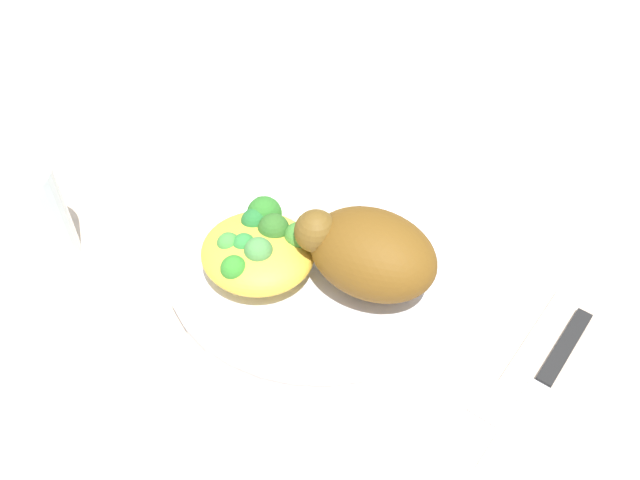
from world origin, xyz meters
name	(u,v)px	position (x,y,z in m)	size (l,w,h in m)	color
ground_plane	(320,261)	(0.00, 0.00, 0.00)	(2.00, 2.00, 0.00)	#C7B19B
plate	(320,255)	(0.00, 0.00, 0.01)	(0.26, 0.26, 0.02)	white
roasted_chicken	(368,252)	(-0.05, 0.01, 0.05)	(0.11, 0.08, 0.06)	brown
rice_pile	(310,190)	(0.03, -0.04, 0.03)	(0.09, 0.09, 0.04)	white
mac_cheese_with_broccoli	(259,247)	(0.03, 0.04, 0.04)	(0.09, 0.09, 0.04)	gold
fork	(520,358)	(-0.18, 0.01, 0.00)	(0.03, 0.14, 0.01)	silver
knife	(544,381)	(-0.20, 0.02, 0.00)	(0.04, 0.19, 0.01)	black
water_glass	(23,218)	(0.21, 0.12, 0.05)	(0.07, 0.07, 0.09)	silver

